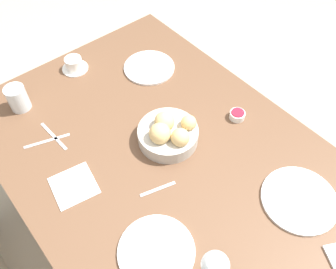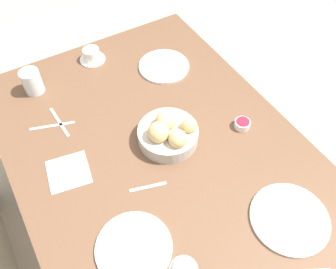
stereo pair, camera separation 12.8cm
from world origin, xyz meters
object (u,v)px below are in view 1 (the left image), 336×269
object	(u,v)px
coffee_cup	(74,64)
napkin	(74,186)
bread_basket	(168,133)
plate_far_center	(156,251)
water_tumbler	(18,98)
knife_silver	(47,141)
plate_near_right	(149,67)
wine_glass	(215,266)
fork_silver	(54,136)
spoon_coffee	(158,189)
plate_near_left	(299,200)
jam_bowl_berry	(237,115)

from	to	relation	value
coffee_cup	napkin	xyz separation A→B (m)	(-0.50, 0.30, -0.02)
bread_basket	plate_far_center	world-z (taller)	bread_basket
water_tumbler	napkin	world-z (taller)	water_tumbler
plate_far_center	knife_silver	size ratio (longest dim) A/B	1.42
plate_near_right	wine_glass	distance (m)	0.91
fork_silver	plate_far_center	bearing A→B (deg)	-177.87
bread_basket	knife_silver	distance (m)	0.45
knife_silver	spoon_coffee	world-z (taller)	same
bread_basket	napkin	size ratio (longest dim) A/B	1.37
fork_silver	napkin	world-z (taller)	napkin
water_tumbler	fork_silver	size ratio (longest dim) A/B	0.60
knife_silver	bread_basket	bearing A→B (deg)	-129.37
wine_glass	plate_far_center	bearing A→B (deg)	24.11
plate_far_center	water_tumbler	size ratio (longest dim) A/B	2.28
plate_near_left	jam_bowl_berry	xyz separation A→B (m)	(0.38, -0.10, 0.01)
wine_glass	plate_near_left	bearing A→B (deg)	-90.99
plate_far_center	jam_bowl_berry	xyz separation A→B (m)	(0.21, -0.57, 0.01)
bread_basket	fork_silver	world-z (taller)	bread_basket
bread_basket	wine_glass	world-z (taller)	wine_glass
plate_near_right	jam_bowl_berry	distance (m)	0.45
plate_far_center	napkin	distance (m)	0.36
plate_near_left	jam_bowl_berry	world-z (taller)	jam_bowl_berry
knife_silver	coffee_cup	bearing A→B (deg)	-45.71
jam_bowl_berry	knife_silver	xyz separation A→B (m)	(0.37, 0.62, -0.01)
water_tumbler	jam_bowl_berry	world-z (taller)	water_tumbler
fork_silver	napkin	bearing A→B (deg)	167.69
water_tumbler	fork_silver	bearing A→B (deg)	-173.26
knife_silver	napkin	distance (m)	0.23
spoon_coffee	knife_silver	bearing A→B (deg)	24.16
plate_far_center	water_tumbler	xyz separation A→B (m)	(0.79, 0.05, 0.05)
water_tumbler	spoon_coffee	world-z (taller)	water_tumbler
jam_bowl_berry	napkin	distance (m)	0.65
bread_basket	coffee_cup	size ratio (longest dim) A/B	1.96
fork_silver	bread_basket	bearing A→B (deg)	-132.39
wine_glass	spoon_coffee	distance (m)	0.34
coffee_cup	fork_silver	world-z (taller)	coffee_cup
bread_basket	spoon_coffee	distance (m)	0.21
fork_silver	spoon_coffee	size ratio (longest dim) A/B	1.36
bread_basket	jam_bowl_berry	xyz separation A→B (m)	(-0.08, -0.27, -0.03)
fork_silver	jam_bowl_berry	bearing A→B (deg)	-122.27
jam_bowl_berry	napkin	size ratio (longest dim) A/B	0.37
water_tumbler	napkin	size ratio (longest dim) A/B	0.63
plate_far_center	water_tumbler	bearing A→B (deg)	3.37
spoon_coffee	fork_silver	bearing A→B (deg)	20.45
bread_basket	jam_bowl_berry	distance (m)	0.29
fork_silver	coffee_cup	bearing A→B (deg)	-43.01
plate_near_right	coffee_cup	world-z (taller)	coffee_cup
plate_far_center	jam_bowl_berry	size ratio (longest dim) A/B	3.87
jam_bowl_berry	knife_silver	distance (m)	0.72
bread_basket	fork_silver	size ratio (longest dim) A/B	1.31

